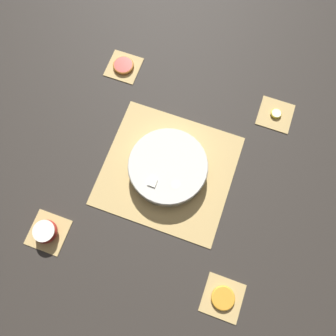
{
  "coord_description": "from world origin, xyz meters",
  "views": [
    {
      "loc": [
        0.3,
        0.11,
        1.08
      ],
      "look_at": [
        0.0,
        0.0,
        0.03
      ],
      "focal_mm": 35.0,
      "sensor_mm": 36.0,
      "label": 1
    }
  ],
  "objects": [
    {
      "name": "ground_plane",
      "position": [
        0.0,
        0.0,
        0.0
      ],
      "size": [
        6.0,
        6.0,
        0.0
      ],
      "primitive_type": "plane",
      "color": "#2D2823"
    },
    {
      "name": "orange_slice_whole",
      "position": [
        0.33,
        0.3,
        0.01
      ],
      "size": [
        0.07,
        0.07,
        0.01
      ],
      "color": "orange",
      "rests_on": "coaster_mat_far_right"
    },
    {
      "name": "fruit_salad_bowl",
      "position": [
        0.0,
        -0.0,
        0.04
      ],
      "size": [
        0.27,
        0.27,
        0.06
      ],
      "color": "silver",
      "rests_on": "bamboo_mat_center"
    },
    {
      "name": "banana_coin_single",
      "position": [
        -0.33,
        0.3,
        0.01
      ],
      "size": [
        0.04,
        0.04,
        0.01
      ],
      "color": "#F7EFC6",
      "rests_on": "coaster_mat_far_left"
    },
    {
      "name": "apple_half",
      "position": [
        0.33,
        -0.3,
        0.03
      ],
      "size": [
        0.08,
        0.08,
        0.04
      ],
      "color": "#B72D23",
      "rests_on": "coaster_mat_near_right"
    },
    {
      "name": "coaster_mat_far_right",
      "position": [
        0.33,
        0.3,
        0.0
      ],
      "size": [
        0.12,
        0.12,
        0.01
      ],
      "color": "tan",
      "rests_on": "ground_plane"
    },
    {
      "name": "grapefruit_slice",
      "position": [
        -0.33,
        -0.3,
        0.01
      ],
      "size": [
        0.08,
        0.08,
        0.01
      ],
      "color": "red",
      "rests_on": "coaster_mat_near_left"
    },
    {
      "name": "bamboo_mat_center",
      "position": [
        0.0,
        0.0,
        0.0
      ],
      "size": [
        0.41,
        0.44,
        0.01
      ],
      "color": "tan",
      "rests_on": "ground_plane"
    },
    {
      "name": "coaster_mat_near_left",
      "position": [
        -0.33,
        -0.3,
        0.0
      ],
      "size": [
        0.12,
        0.12,
        0.01
      ],
      "color": "tan",
      "rests_on": "ground_plane"
    },
    {
      "name": "coaster_mat_near_right",
      "position": [
        0.33,
        -0.3,
        0.0
      ],
      "size": [
        0.12,
        0.12,
        0.01
      ],
      "color": "tan",
      "rests_on": "ground_plane"
    },
    {
      "name": "coaster_mat_far_left",
      "position": [
        -0.33,
        0.3,
        0.0
      ],
      "size": [
        0.12,
        0.12,
        0.01
      ],
      "color": "tan",
      "rests_on": "ground_plane"
    }
  ]
}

